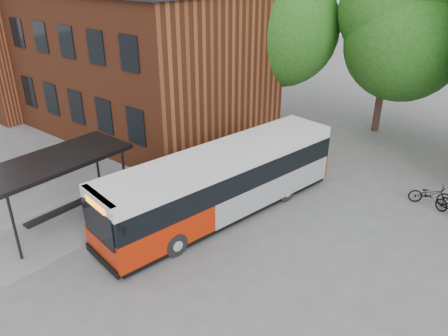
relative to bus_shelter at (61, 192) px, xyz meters
The scene contains 7 objects.
ground 4.83m from the bus_shelter, 12.53° to the left, with size 100.00×100.00×0.00m, color slate.
station_building 13.42m from the bus_shelter, 130.36° to the left, with size 18.40×10.40×8.50m, color brown, non-canonical shape.
bus_shelter is the anchor object (origin of this frame).
tree_0 17.54m from the bus_shelter, 95.04° to the left, with size 7.92×7.92×11.00m, color #215B18, non-canonical shape.
tree_1 19.19m from the bus_shelter, 73.01° to the left, with size 7.92×7.92×10.40m, color #215B18, non-canonical shape.
city_bus 6.29m from the bus_shelter, 46.28° to the left, with size 2.34×10.98×2.79m, color #BA2106, non-canonical shape.
bicycle_0 15.20m from the bus_shelter, 44.94° to the left, with size 0.60×1.72×0.90m, color black.
Camera 1 is at (9.61, -8.54, 9.52)m, focal length 35.00 mm.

